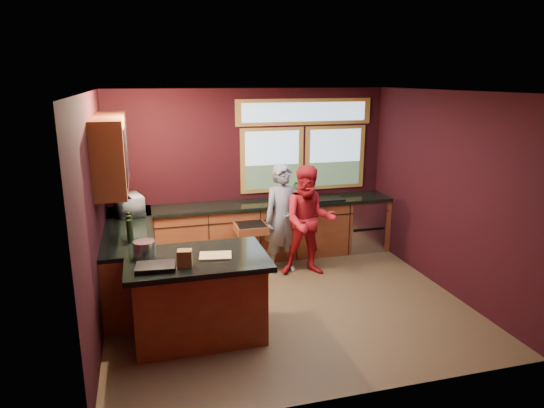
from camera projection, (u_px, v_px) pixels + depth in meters
name	position (u px, v px, depth m)	size (l,w,h in m)	color
floor	(286.00, 303.00, 6.35)	(4.50, 4.50, 0.00)	brown
room_shell	(234.00, 165.00, 6.04)	(4.52, 4.02, 2.71)	black
back_counter	(268.00, 230.00, 7.86)	(4.50, 0.64, 0.93)	maroon
left_counter	(130.00, 261.00, 6.53)	(0.64, 2.30, 0.93)	maroon
island	(198.00, 296.00, 5.45)	(1.55, 1.05, 0.95)	maroon
person_grey	(283.00, 219.00, 7.20)	(0.60, 0.39, 1.64)	slate
person_red	(309.00, 221.00, 7.09)	(0.80, 0.62, 1.64)	#A7131B
microwave	(129.00, 205.00, 6.99)	(0.53, 0.36, 0.29)	#999999
potted_plant	(302.00, 187.00, 7.90)	(0.34, 0.30, 0.38)	#999999
paper_towel	(308.00, 191.00, 7.89)	(0.12, 0.12, 0.28)	white
cutting_board	(215.00, 256.00, 5.33)	(0.35, 0.25, 0.02)	tan
stock_pot	(144.00, 249.00, 5.31)	(0.24, 0.24, 0.18)	#B2B3B7
paper_bag	(185.00, 258.00, 5.04)	(0.15, 0.12, 0.18)	brown
black_tray	(156.00, 267.00, 4.98)	(0.40, 0.28, 0.05)	black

